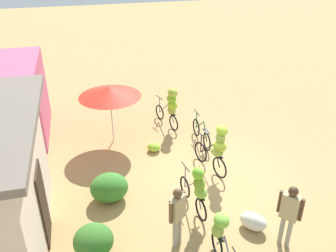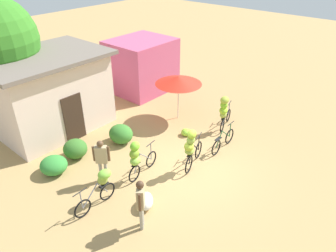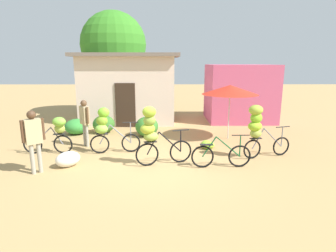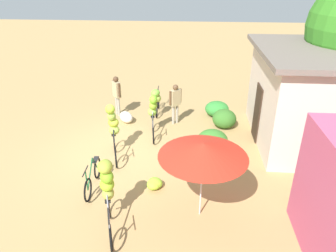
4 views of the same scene
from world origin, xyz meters
name	(u,v)px [view 2 (image 2 of 4)]	position (x,y,z in m)	size (l,w,h in m)	color
ground_plane	(188,167)	(0.00, 0.00, 0.00)	(60.00, 60.00, 0.00)	tan
building_low	(49,92)	(-1.50, 6.38, 1.68)	(4.91, 3.69, 3.31)	beige
shop_pink	(142,65)	(4.05, 6.36, 1.39)	(3.20, 2.80, 2.79)	#C25076
hedge_bush_front_left	(54,165)	(-3.36, 3.50, 0.31)	(0.95, 0.99, 0.63)	#338734
hedge_bush_front_right	(75,149)	(-2.28, 3.72, 0.37)	(0.91, 0.93, 0.74)	#366D26
hedge_bush_mid	(121,134)	(-0.43, 3.17, 0.39)	(0.92, 1.04, 0.78)	#37782B
market_umbrella	(179,80)	(2.74, 2.71, 1.90)	(2.10, 2.10, 2.08)	beige
bicycle_leftmost	(101,185)	(-3.22, 0.97, 0.74)	(1.59, 0.46, 1.21)	black
bicycle_near_pile	(137,157)	(-1.59, 1.01, 0.86)	(1.62, 0.40, 1.50)	black
bicycle_center_loaded	(191,147)	(-0.02, -0.11, 0.98)	(1.63, 0.61, 1.73)	black
bicycle_by_shop	(223,141)	(1.89, -0.29, 0.35)	(1.69, 0.15, 0.95)	black
bicycle_rightmost	(224,110)	(3.14, 0.50, 1.01)	(1.61, 0.61, 1.67)	black
banana_pile_on_ground	(186,132)	(1.74, 1.45, 0.14)	(0.59, 0.58, 0.29)	#89C230
produce_sack	(146,201)	(-2.44, -0.20, 0.22)	(0.70, 0.44, 0.44)	silver
person_vendor	(141,200)	(-3.11, -0.68, 1.05)	(0.47, 0.41, 1.70)	gray
person_bystander	(102,157)	(-2.49, 1.79, 1.00)	(0.41, 0.46, 1.64)	gray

